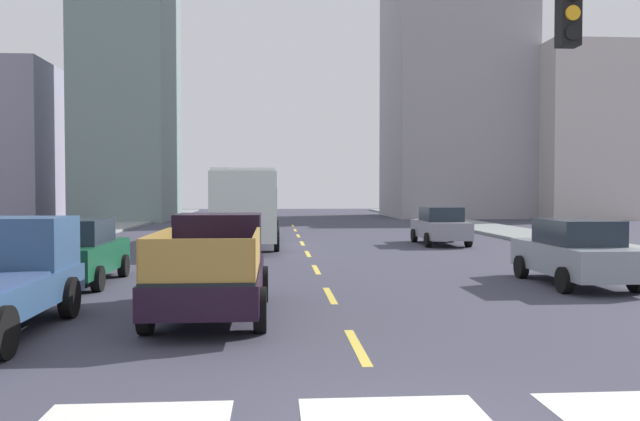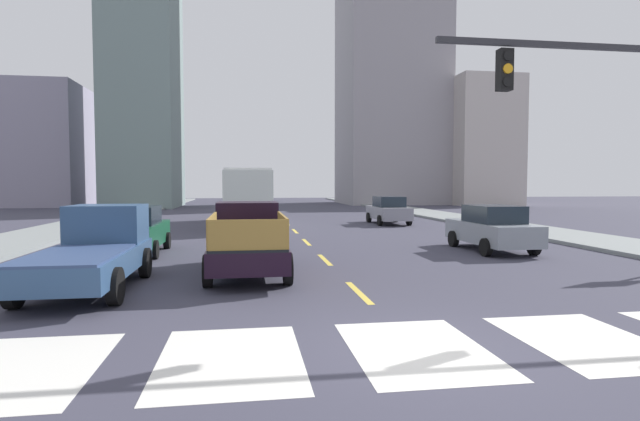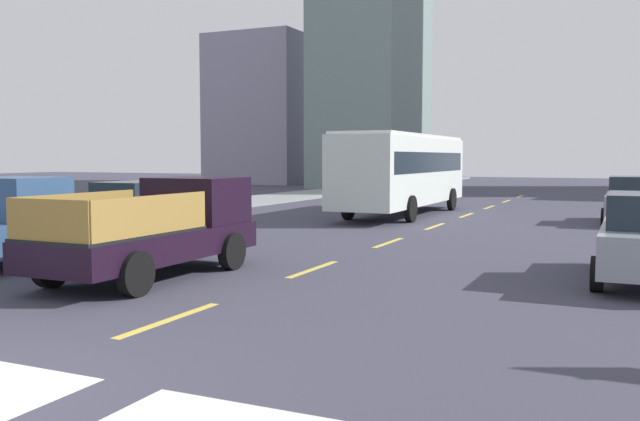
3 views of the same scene
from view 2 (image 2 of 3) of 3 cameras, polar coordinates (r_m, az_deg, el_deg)
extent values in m
plane|color=#3D3C4C|center=(8.04, 11.12, -15.32)|extent=(160.00, 160.00, 0.00)
cube|color=gray|center=(29.35, 21.97, -1.91)|extent=(3.82, 110.00, 0.15)
cube|color=gray|center=(27.10, -29.52, -2.49)|extent=(3.82, 110.00, 0.15)
cube|color=white|center=(8.20, -31.12, -15.31)|extent=(2.06, 2.95, 0.01)
cube|color=white|center=(7.62, -10.22, -16.35)|extent=(2.06, 2.95, 0.01)
cube|color=white|center=(8.04, 11.12, -15.29)|extent=(2.06, 2.95, 0.01)
cube|color=white|center=(9.34, 28.10, -12.98)|extent=(2.06, 2.95, 0.01)
cube|color=#E1C248|center=(11.75, 4.46, -9.33)|extent=(0.16, 2.40, 0.01)
cube|color=#E1C248|center=(16.58, 0.55, -5.66)|extent=(0.16, 2.40, 0.01)
cube|color=#E1C248|center=(21.49, -1.57, -3.65)|extent=(0.16, 2.40, 0.01)
cube|color=#E1C248|center=(26.43, -2.89, -2.38)|extent=(0.16, 2.40, 0.01)
cube|color=#E1C248|center=(31.39, -3.79, -1.51)|extent=(0.16, 2.40, 0.01)
cube|color=#E1C248|center=(36.36, -4.44, -0.88)|extent=(0.16, 2.40, 0.01)
cube|color=#E1C248|center=(41.34, -4.94, -0.40)|extent=(0.16, 2.40, 0.01)
cube|color=#E1C248|center=(46.32, -5.33, -0.02)|extent=(0.16, 2.40, 0.01)
cube|color=black|center=(13.98, -8.28, -4.54)|extent=(1.96, 5.20, 0.56)
cube|color=black|center=(15.60, -8.34, -0.87)|extent=(1.84, 1.60, 1.00)
cube|color=#19232D|center=(16.02, -8.35, -0.12)|extent=(1.72, 0.08, 0.56)
cube|color=black|center=(13.00, -8.27, -3.74)|extent=(1.84, 3.30, 0.06)
cylinder|color=black|center=(15.59, -11.92, -4.82)|extent=(0.22, 0.80, 0.80)
cylinder|color=black|center=(15.60, -4.69, -4.76)|extent=(0.22, 0.80, 0.80)
cylinder|color=black|center=(12.52, -12.76, -6.78)|extent=(0.22, 0.80, 0.80)
cylinder|color=black|center=(12.53, -3.72, -6.70)|extent=(0.22, 0.80, 0.80)
cube|color=olive|center=(12.99, -12.27, -2.10)|extent=(0.06, 3.17, 0.70)
cube|color=olive|center=(13.00, -4.31, -2.03)|extent=(0.06, 3.17, 0.70)
cube|color=olive|center=(11.38, -8.25, -2.79)|extent=(1.80, 0.06, 0.70)
cube|color=#304F77|center=(12.97, -25.01, -5.40)|extent=(1.96, 5.20, 0.56)
cube|color=#304F77|center=(14.51, -23.19, -1.38)|extent=(1.84, 1.60, 1.00)
cube|color=#19232D|center=(14.93, -22.77, -0.56)|extent=(1.72, 0.08, 0.56)
cube|color=navy|center=(12.03, -26.33, -4.59)|extent=(1.84, 3.30, 0.06)
cylinder|color=black|center=(14.77, -26.93, -5.53)|extent=(0.22, 0.80, 0.80)
cylinder|color=black|center=(14.28, -19.41, -5.66)|extent=(0.22, 0.80, 0.80)
cylinder|color=black|center=(11.90, -31.71, -7.69)|extent=(0.22, 0.80, 0.80)
cylinder|color=black|center=(11.28, -22.42, -8.04)|extent=(0.22, 0.80, 0.80)
cube|color=silver|center=(30.25, -8.30, 1.79)|extent=(2.50, 10.80, 2.70)
cube|color=#19232D|center=(30.24, -8.30, 2.46)|extent=(2.52, 9.94, 0.80)
cube|color=silver|center=(30.25, -8.32, 4.46)|extent=(2.40, 10.37, 0.12)
cylinder|color=black|center=(33.67, -10.43, -0.39)|extent=(0.22, 1.00, 1.00)
cylinder|color=black|center=(33.68, -6.18, -0.36)|extent=(0.22, 1.00, 1.00)
cylinder|color=black|center=(27.37, -10.86, -1.20)|extent=(0.22, 1.00, 1.00)
cylinder|color=black|center=(27.38, -5.63, -1.15)|extent=(0.22, 1.00, 1.00)
cube|color=gray|center=(31.42, 7.83, -0.25)|extent=(1.80, 4.40, 0.76)
cube|color=#1E2833|center=(31.24, 7.91, 1.01)|extent=(1.58, 2.11, 0.64)
cylinder|color=black|center=(32.52, 5.62, -0.80)|extent=(0.22, 0.64, 0.64)
cylinder|color=black|center=(33.01, 8.65, -0.76)|extent=(0.22, 0.64, 0.64)
cylinder|color=black|center=(29.89, 6.90, -1.15)|extent=(0.22, 0.64, 0.64)
cylinder|color=black|center=(30.42, 10.17, -1.10)|extent=(0.22, 0.64, 0.64)
cube|color=#144E30|center=(19.04, -20.45, -2.61)|extent=(1.80, 4.40, 0.76)
cube|color=#1E2833|center=(18.83, -20.58, -0.53)|extent=(1.58, 2.11, 0.64)
cylinder|color=black|center=(20.60, -22.10, -3.28)|extent=(0.22, 0.64, 0.64)
cylinder|color=black|center=(20.25, -17.14, -3.30)|extent=(0.22, 0.64, 0.64)
cylinder|color=black|center=(17.97, -24.14, -4.23)|extent=(0.22, 0.64, 0.64)
cylinder|color=black|center=(17.58, -18.46, -4.28)|extent=(0.22, 0.64, 0.64)
cube|color=gray|center=(19.79, 19.04, -2.37)|extent=(1.80, 4.40, 0.76)
cube|color=#1E2833|center=(19.61, 19.28, -0.37)|extent=(1.58, 2.11, 0.64)
cylinder|color=black|center=(20.67, 15.05, -3.14)|extent=(0.22, 0.64, 0.64)
cylinder|color=black|center=(21.45, 19.47, -2.99)|extent=(0.22, 0.64, 0.64)
cylinder|color=black|center=(18.22, 18.50, -4.03)|extent=(0.22, 0.64, 0.64)
cylinder|color=black|center=(19.10, 23.32, -3.80)|extent=(0.22, 0.64, 0.64)
cube|color=black|center=(11.19, 20.41, 14.86)|extent=(0.28, 0.24, 0.84)
cylinder|color=black|center=(11.14, 20.77, 16.28)|extent=(0.20, 0.04, 0.20)
cylinder|color=orange|center=(11.08, 20.74, 14.97)|extent=(0.20, 0.04, 0.20)
cylinder|color=black|center=(11.03, 20.72, 13.65)|extent=(0.20, 0.04, 0.20)
cube|color=#979299|center=(66.14, 8.11, 19.39)|extent=(11.98, 11.83, 42.19)
cube|color=#918BA1|center=(64.19, -28.97, 6.45)|extent=(8.71, 11.09, 13.39)
cube|color=gray|center=(58.03, -19.62, 15.71)|extent=(7.00, 10.88, 30.71)
cube|color=beige|center=(63.08, 17.63, 7.43)|extent=(7.51, 9.19, 14.85)
camera|label=1|loc=(1.64, 42.57, 0.56)|focal=36.39mm
camera|label=3|loc=(9.26, 62.07, 0.62)|focal=38.24mm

